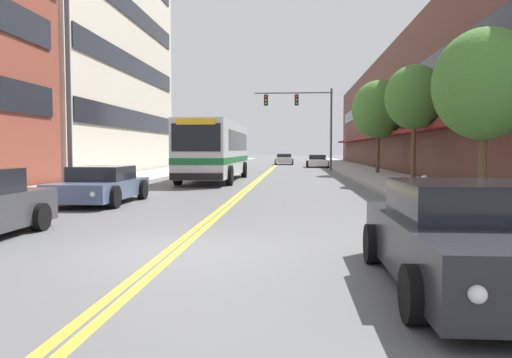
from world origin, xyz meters
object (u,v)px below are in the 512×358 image
car_charcoal_parked_right_foreground (467,239)px  street_tree_right_near (484,85)px  city_bus (216,149)px  fire_hydrant (424,189)px  street_tree_right_far (378,109)px  car_slate_blue_parked_left_far (101,186)px  traffic_signal_mast (305,112)px  street_lamp_left_near (74,47)px  street_tree_right_mid (415,97)px  car_white_parked_right_mid (317,161)px  car_navy_parked_left_mid (216,164)px  car_silver_moving_lead (284,159)px

car_charcoal_parked_right_foreground → street_tree_right_near: (2.85, 7.37, 2.86)m
city_bus → fire_hydrant: 15.68m
street_tree_right_far → car_slate_blue_parked_left_far: bearing=-121.9°
car_charcoal_parked_right_foreground → traffic_signal_mast: 36.70m
street_lamp_left_near → street_tree_right_mid: street_lamp_left_near is taller
car_slate_blue_parked_left_far → traffic_signal_mast: traffic_signal_mast is taller
car_charcoal_parked_right_foreground → car_white_parked_right_mid: (0.12, 44.46, -0.04)m
car_slate_blue_parked_left_far → fire_hydrant: 10.25m
city_bus → fire_hydrant: (8.32, -13.23, -1.25)m
car_navy_parked_left_mid → street_lamp_left_near: bearing=-91.9°
traffic_signal_mast → street_lamp_left_near: street_lamp_left_near is taller
city_bus → traffic_signal_mast: size_ratio=1.69×
traffic_signal_mast → street_lamp_left_near: size_ratio=0.79×
street_tree_right_near → street_tree_right_mid: size_ratio=0.83×
city_bus → street_tree_right_mid: 11.10m
fire_hydrant → car_navy_parked_left_mid: bearing=112.0°
car_silver_moving_lead → fire_hydrant: 44.78m
street_tree_right_near → city_bus: bearing=123.1°
car_charcoal_parked_right_foreground → traffic_signal_mast: size_ratio=0.65×
traffic_signal_mast → street_tree_right_mid: size_ratio=1.19×
car_charcoal_parked_right_foreground → street_tree_right_near: 8.40m
car_navy_parked_left_mid → car_slate_blue_parked_left_far: (0.02, -24.59, -0.05)m
city_bus → fire_hydrant: size_ratio=14.01×
city_bus → street_tree_right_near: bearing=-56.9°
car_white_parked_right_mid → car_silver_moving_lead: (-3.51, 8.72, 0.03)m
car_silver_moving_lead → city_bus: bearing=-96.0°
car_charcoal_parked_right_foreground → fire_hydrant: (1.67, 8.69, -0.04)m
car_silver_moving_lead → street_tree_right_mid: (7.17, -34.06, 3.76)m
car_navy_parked_left_mid → traffic_signal_mast: bearing=17.7°
street_lamp_left_near → fire_hydrant: street_lamp_left_near is taller
city_bus → street_tree_right_near: (9.50, -14.56, 1.66)m
car_charcoal_parked_right_foreground → street_tree_right_far: bearing=82.8°
street_tree_right_mid → car_slate_blue_parked_left_far: bearing=-142.0°
city_bus → car_navy_parked_left_mid: 12.38m
car_silver_moving_lead → traffic_signal_mast: (2.12, -16.76, 4.35)m
car_charcoal_parked_right_foreground → street_lamp_left_near: size_ratio=0.51×
street_tree_right_mid → car_navy_parked_left_mid: bearing=129.5°
car_navy_parked_left_mid → street_tree_right_near: 29.20m
car_navy_parked_left_mid → street_tree_right_far: size_ratio=0.75×
car_slate_blue_parked_left_far → car_charcoal_parked_right_foreground: car_charcoal_parked_right_foreground is taller
city_bus → street_tree_right_near: street_tree_right_near is taller
car_charcoal_parked_right_foreground → car_silver_moving_lead: 53.29m
car_charcoal_parked_right_foreground → street_tree_right_far: (3.65, 29.11, 3.94)m
car_charcoal_parked_right_foreground → car_white_parked_right_mid: car_charcoal_parked_right_foreground is taller
car_white_parked_right_mid → street_tree_right_near: street_tree_right_near is taller
car_charcoal_parked_right_foreground → street_tree_right_near: street_tree_right_near is taller
car_charcoal_parked_right_foreground → street_tree_right_near: bearing=68.9°
street_tree_right_near → fire_hydrant: 3.41m
car_slate_blue_parked_left_far → car_charcoal_parked_right_foreground: (8.56, -9.50, 0.05)m
traffic_signal_mast → car_white_parked_right_mid: bearing=80.2°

